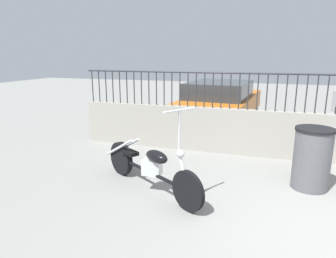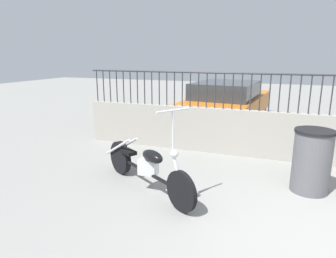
{
  "view_description": "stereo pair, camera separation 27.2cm",
  "coord_description": "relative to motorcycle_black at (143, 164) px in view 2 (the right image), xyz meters",
  "views": [
    {
      "loc": [
        -0.93,
        -3.3,
        2.02
      ],
      "look_at": [
        -2.58,
        1.8,
        0.7
      ],
      "focal_mm": 32.0,
      "sensor_mm": 36.0,
      "label": 1
    },
    {
      "loc": [
        -0.68,
        -3.21,
        2.02
      ],
      "look_at": [
        -2.58,
        1.8,
        0.7
      ],
      "focal_mm": 32.0,
      "sensor_mm": 36.0,
      "label": 2
    }
  ],
  "objects": [
    {
      "name": "low_wall",
      "position": [
        2.6,
        2.13,
        0.1
      ],
      "size": [
        9.77,
        0.18,
        0.95
      ],
      "color": "#9E998E",
      "rests_on": "ground_plane"
    },
    {
      "name": "motorcycle_black",
      "position": [
        0.0,
        0.0,
        0.0
      ],
      "size": [
        2.03,
        1.35,
        1.36
      ],
      "rotation": [
        0.0,
        0.0,
        -0.56
      ],
      "color": "black",
      "rests_on": "ground_plane"
    },
    {
      "name": "trash_bin",
      "position": [
        2.43,
        0.78,
        0.11
      ],
      "size": [
        0.57,
        0.57,
        0.97
      ],
      "color": "#56565B",
      "rests_on": "ground_plane"
    },
    {
      "name": "ground_plane",
      "position": [
        2.6,
        -0.74,
        -0.38
      ],
      "size": [
        40.0,
        40.0,
        0.0
      ],
      "primitive_type": "plane",
      "color": "gray"
    },
    {
      "name": "car_orange",
      "position": [
        0.4,
        5.07,
        0.27
      ],
      "size": [
        2.25,
        4.75,
        1.27
      ],
      "rotation": [
        0.0,
        0.0,
        1.48
      ],
      "color": "black",
      "rests_on": "ground_plane"
    },
    {
      "name": "fence_railing",
      "position": [
        2.6,
        2.13,
        1.07
      ],
      "size": [
        9.77,
        0.04,
        0.74
      ],
      "color": "#2D2D33",
      "rests_on": "low_wall"
    }
  ]
}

